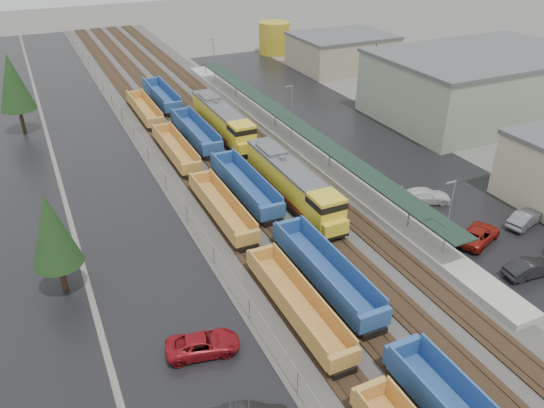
{
  "coord_description": "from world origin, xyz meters",
  "views": [
    {
      "loc": [
        -21.41,
        -9.25,
        28.05
      ],
      "look_at": [
        -1.62,
        32.57,
        2.0
      ],
      "focal_mm": 35.0,
      "sensor_mm": 36.0,
      "label": 1
    }
  ],
  "objects": [
    {
      "name": "ballast_strip",
      "position": [
        0.0,
        60.0,
        0.04
      ],
      "size": [
        20.0,
        160.0,
        0.08
      ],
      "primitive_type": "cube",
      "color": "#302D2B",
      "rests_on": "ground"
    },
    {
      "name": "trackbed",
      "position": [
        -0.0,
        60.0,
        0.16
      ],
      "size": [
        14.6,
        160.0,
        0.22
      ],
      "color": "black",
      "rests_on": "ground"
    },
    {
      "name": "west_parking_lot",
      "position": [
        -15.0,
        60.0,
        0.01
      ],
      "size": [
        10.0,
        160.0,
        0.02
      ],
      "primitive_type": "cube",
      "color": "black",
      "rests_on": "ground"
    },
    {
      "name": "west_road",
      "position": [
        -25.0,
        60.0,
        0.01
      ],
      "size": [
        9.0,
        160.0,
        0.02
      ],
      "primitive_type": "cube",
      "color": "black",
      "rests_on": "ground"
    },
    {
      "name": "east_commuter_lot",
      "position": [
        19.0,
        50.0,
        0.01
      ],
      "size": [
        16.0,
        100.0,
        0.02
      ],
      "primitive_type": "cube",
      "color": "black",
      "rests_on": "ground"
    },
    {
      "name": "station_platform",
      "position": [
        9.5,
        50.01,
        0.73
      ],
      "size": [
        3.0,
        80.0,
        8.0
      ],
      "color": "#9E9B93",
      "rests_on": "ground"
    },
    {
      "name": "chainlink_fence",
      "position": [
        -9.5,
        58.44,
        1.61
      ],
      "size": [
        0.08,
        160.04,
        2.02
      ],
      "color": "gray",
      "rests_on": "ground"
    },
    {
      "name": "industrial_buildings",
      "position": [
        37.76,
        45.85,
        4.25
      ],
      "size": [
        32.52,
        75.3,
        9.5
      ],
      "color": "#BAAB8E",
      "rests_on": "ground"
    },
    {
      "name": "tree_west_near",
      "position": [
        -22.0,
        30.0,
        5.82
      ],
      "size": [
        3.96,
        3.96,
        9.0
      ],
      "color": "#332316",
      "rests_on": "ground"
    },
    {
      "name": "tree_west_far",
      "position": [
        -23.0,
        70.0,
        7.12
      ],
      "size": [
        4.84,
        4.84,
        11.0
      ],
      "color": "#332316",
      "rests_on": "ground"
    },
    {
      "name": "tree_east",
      "position": [
        28.0,
        58.0,
        6.47
      ],
      "size": [
        4.4,
        4.4,
        10.0
      ],
      "color": "#332316",
      "rests_on": "ground"
    },
    {
      "name": "locomotive_lead",
      "position": [
        2.0,
        34.9,
        2.32
      ],
      "size": [
        2.9,
        19.14,
        4.33
      ],
      "color": "black",
      "rests_on": "ground"
    },
    {
      "name": "locomotive_trail",
      "position": [
        2.0,
        55.9,
        2.32
      ],
      "size": [
        2.9,
        19.14,
        4.33
      ],
      "color": "black",
      "rests_on": "ground"
    },
    {
      "name": "well_string_yellow",
      "position": [
        -6.0,
        27.12,
        1.13
      ],
      "size": [
        2.5,
        97.23,
        2.22
      ],
      "color": "#AF7C30",
      "rests_on": "ground"
    },
    {
      "name": "well_string_blue",
      "position": [
        -2.0,
        30.05,
        1.23
      ],
      "size": [
        2.84,
        101.94,
        2.52
      ],
      "color": "navy",
      "rests_on": "ground"
    },
    {
      "name": "storage_tank",
      "position": [
        29.04,
        96.24,
        3.3
      ],
      "size": [
        6.6,
        6.6,
        6.6
      ],
      "primitive_type": "cylinder",
      "color": "#B09623",
      "rests_on": "ground"
    },
    {
      "name": "parked_car_west_c",
      "position": [
        -13.88,
        18.21,
        0.74
      ],
      "size": [
        3.42,
        5.66,
        1.47
      ],
      "primitive_type": "imported",
      "rotation": [
        0.0,
        0.0,
        1.38
      ],
      "color": "maroon",
      "rests_on": "ground"
    },
    {
      "name": "parked_car_east_a",
      "position": [
        14.59,
        14.79,
        0.78
      ],
      "size": [
        2.01,
        4.83,
        1.55
      ],
      "primitive_type": "imported",
      "rotation": [
        0.0,
        0.0,
        1.49
      ],
      "color": "black",
      "rests_on": "ground"
    },
    {
      "name": "parked_car_east_b",
      "position": [
        14.56,
        20.76,
        0.77
      ],
      "size": [
        4.37,
        6.09,
        1.54
      ],
      "primitive_type": "imported",
      "rotation": [
        0.0,
        0.0,
        1.94
      ],
      "color": "maroon",
      "rests_on": "ground"
    },
    {
      "name": "parked_car_east_c",
      "position": [
        15.04,
        29.06,
        0.78
      ],
      "size": [
        4.16,
        5.83,
        1.57
      ],
      "primitive_type": "imported",
      "rotation": [
        0.0,
        0.0,
        1.16
      ],
      "color": "silver",
      "rests_on": "ground"
    },
    {
      "name": "parked_car_east_e",
      "position": [
        20.95,
        21.0,
        0.79
      ],
      "size": [
        2.91,
        5.08,
        1.58
      ],
      "primitive_type": "imported",
      "rotation": [
        0.0,
        0.0,
        1.84
      ],
      "color": "#5A5D5F",
      "rests_on": "ground"
    }
  ]
}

